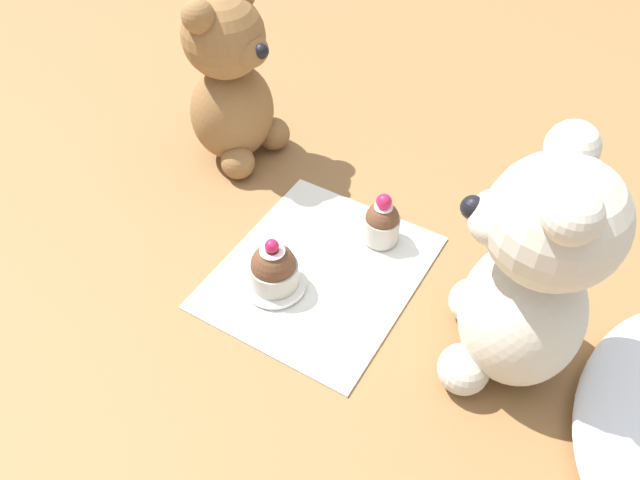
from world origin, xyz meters
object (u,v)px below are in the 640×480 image
cupcake_near_cream_bear (382,222)px  cupcake_near_tan_bear (274,268)px  saucer_plate (275,283)px  teddy_bear_tan (231,84)px  teddy_bear_cream (529,278)px

cupcake_near_cream_bear → cupcake_near_tan_bear: bearing=-28.3°
cupcake_near_cream_bear → saucer_plate: bearing=-28.3°
cupcake_near_cream_bear → saucer_plate: 0.15m
cupcake_near_tan_bear → teddy_bear_tan: bearing=-134.7°
teddy_bear_cream → cupcake_near_cream_bear: size_ratio=3.86×
teddy_bear_cream → cupcake_near_cream_bear: 0.22m
teddy_bear_tan → cupcake_near_tan_bear: 0.27m
teddy_bear_tan → teddy_bear_cream: bearing=-102.9°
saucer_plate → teddy_bear_cream: bearing=100.0°
teddy_bear_cream → cupcake_near_tan_bear: 0.28m
cupcake_near_cream_bear → cupcake_near_tan_bear: cupcake_near_tan_bear is taller
teddy_bear_cream → saucer_plate: teddy_bear_cream is taller
cupcake_near_cream_bear → saucer_plate: size_ratio=0.96×
teddy_bear_tan → cupcake_near_tan_bear: bearing=-130.3°
saucer_plate → teddy_bear_tan: bearing=-134.7°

